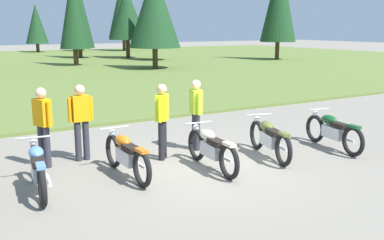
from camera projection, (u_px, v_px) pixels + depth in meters
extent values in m
plane|color=gray|center=(207.00, 167.00, 9.33)|extent=(140.00, 140.00, 0.00)
cube|color=#5B7033|center=(5.00, 67.00, 31.92)|extent=(80.00, 44.00, 0.10)
cylinder|color=#47331E|center=(128.00, 49.00, 40.75)|extent=(0.36, 0.36, 1.76)
cone|color=#193D1E|center=(127.00, 13.00, 40.09)|extent=(3.36, 3.36, 4.72)
cylinder|color=#47331E|center=(155.00, 59.00, 30.31)|extent=(0.36, 0.36, 1.51)
cone|color=#193D1E|center=(154.00, 8.00, 29.63)|extent=(3.49, 3.49, 5.15)
cylinder|color=#47331E|center=(80.00, 53.00, 41.10)|extent=(0.36, 0.36, 1.00)
cone|color=#193D1E|center=(78.00, 13.00, 40.35)|extent=(2.65, 2.65, 6.26)
cylinder|color=#47331E|center=(124.00, 45.00, 53.42)|extent=(0.36, 0.36, 1.61)
cone|color=#193D1E|center=(123.00, 7.00, 52.53)|extent=(3.57, 3.57, 7.14)
cylinder|color=#47331E|center=(38.00, 48.00, 50.25)|extent=(0.36, 0.36, 1.06)
cone|color=#193D1E|center=(36.00, 24.00, 49.70)|extent=(2.46, 2.46, 4.34)
cylinder|color=#47331E|center=(277.00, 51.00, 38.77)|extent=(0.36, 0.36, 1.63)
cylinder|color=#47331E|center=(155.00, 55.00, 38.32)|extent=(0.36, 0.36, 1.10)
cone|color=#193D1E|center=(154.00, 10.00, 37.55)|extent=(2.81, 2.81, 6.38)
cylinder|color=#47331E|center=(76.00, 58.00, 32.82)|extent=(0.36, 0.36, 1.32)
cone|color=#193D1E|center=(73.00, 10.00, 32.12)|extent=(2.18, 2.18, 5.53)
cylinder|color=#47331E|center=(82.00, 45.00, 52.49)|extent=(0.36, 0.36, 1.71)
cone|color=#193D1E|center=(81.00, 19.00, 51.89)|extent=(2.42, 2.42, 4.20)
cylinder|color=#47331E|center=(155.00, 44.00, 58.42)|extent=(0.36, 0.36, 1.26)
cone|color=#193D1E|center=(155.00, 14.00, 57.64)|extent=(2.82, 2.82, 6.46)
torus|color=black|center=(35.00, 162.00, 8.48)|extent=(0.19, 0.71, 0.70)
torus|color=black|center=(42.00, 186.00, 7.22)|extent=(0.19, 0.71, 0.70)
cube|color=silver|center=(38.00, 171.00, 7.84)|extent=(0.28, 0.66, 0.28)
ellipsoid|color=#598CC6|center=(36.00, 153.00, 7.95)|extent=(0.32, 0.51, 0.22)
cube|color=black|center=(38.00, 162.00, 7.60)|extent=(0.28, 0.50, 0.10)
cube|color=#598CC6|center=(41.00, 166.00, 7.15)|extent=(0.18, 0.33, 0.06)
cylinder|color=silver|center=(33.00, 138.00, 8.29)|extent=(0.62, 0.11, 0.03)
sphere|color=silver|center=(33.00, 143.00, 8.42)|extent=(0.14, 0.14, 0.14)
cylinder|color=silver|center=(49.00, 180.00, 7.65)|extent=(0.14, 0.55, 0.07)
torus|color=black|center=(113.00, 151.00, 9.27)|extent=(0.11, 0.70, 0.70)
torus|color=black|center=(142.00, 169.00, 8.10)|extent=(0.11, 0.70, 0.70)
cube|color=silver|center=(127.00, 157.00, 8.67)|extent=(0.21, 0.64, 0.28)
ellipsoid|color=orange|center=(123.00, 141.00, 8.77)|extent=(0.27, 0.48, 0.22)
cube|color=black|center=(131.00, 148.00, 8.44)|extent=(0.23, 0.48, 0.10)
cube|color=orange|center=(142.00, 151.00, 8.03)|extent=(0.14, 0.32, 0.06)
cylinder|color=silver|center=(114.00, 128.00, 9.08)|extent=(0.62, 0.04, 0.03)
sphere|color=silver|center=(112.00, 133.00, 9.21)|extent=(0.14, 0.14, 0.14)
cylinder|color=silver|center=(140.00, 165.00, 8.51)|extent=(0.08, 0.55, 0.07)
torus|color=black|center=(196.00, 145.00, 9.76)|extent=(0.16, 0.71, 0.70)
torus|color=black|center=(229.00, 162.00, 8.53)|extent=(0.16, 0.71, 0.70)
cube|color=silver|center=(212.00, 150.00, 9.13)|extent=(0.25, 0.65, 0.28)
ellipsoid|color=beige|center=(208.00, 135.00, 9.23)|extent=(0.30, 0.50, 0.22)
cube|color=black|center=(217.00, 142.00, 8.89)|extent=(0.26, 0.50, 0.10)
cube|color=beige|center=(229.00, 144.00, 8.46)|extent=(0.17, 0.33, 0.06)
cylinder|color=silver|center=(198.00, 123.00, 9.57)|extent=(0.62, 0.08, 0.03)
sphere|color=silver|center=(196.00, 128.00, 9.70)|extent=(0.14, 0.14, 0.14)
cylinder|color=silver|center=(225.00, 158.00, 8.95)|extent=(0.12, 0.55, 0.07)
torus|color=black|center=(257.00, 135.00, 10.66)|extent=(0.28, 0.70, 0.70)
torus|color=black|center=(283.00, 150.00, 9.33)|extent=(0.28, 0.70, 0.70)
cube|color=silver|center=(269.00, 140.00, 9.98)|extent=(0.36, 0.67, 0.28)
ellipsoid|color=brown|center=(266.00, 126.00, 10.10)|extent=(0.38, 0.53, 0.22)
cube|color=black|center=(274.00, 132.00, 9.73)|extent=(0.34, 0.52, 0.10)
cube|color=brown|center=(284.00, 134.00, 9.26)|extent=(0.22, 0.35, 0.06)
cylinder|color=silver|center=(259.00, 115.00, 10.46)|extent=(0.61, 0.20, 0.03)
sphere|color=silver|center=(257.00, 119.00, 10.60)|extent=(0.14, 0.14, 0.14)
cylinder|color=silver|center=(281.00, 147.00, 9.76)|extent=(0.22, 0.55, 0.07)
torus|color=black|center=(315.00, 128.00, 11.32)|extent=(0.22, 0.71, 0.70)
torus|color=black|center=(353.00, 141.00, 10.04)|extent=(0.22, 0.71, 0.70)
cube|color=silver|center=(333.00, 132.00, 10.67)|extent=(0.30, 0.66, 0.28)
ellipsoid|color=#144C23|center=(329.00, 120.00, 10.78)|extent=(0.34, 0.52, 0.22)
cube|color=black|center=(340.00, 125.00, 10.43)|extent=(0.30, 0.51, 0.10)
cube|color=#144C23|center=(354.00, 127.00, 9.97)|extent=(0.19, 0.34, 0.06)
cylinder|color=silver|center=(319.00, 109.00, 11.13)|extent=(0.62, 0.14, 0.03)
sphere|color=silver|center=(315.00, 114.00, 11.26)|extent=(0.14, 0.14, 0.14)
cylinder|color=silver|center=(346.00, 139.00, 10.47)|extent=(0.16, 0.55, 0.07)
cylinder|color=#2D2D38|center=(42.00, 146.00, 9.33)|extent=(0.14, 0.14, 0.88)
cylinder|color=#2D2D38|center=(47.00, 147.00, 9.23)|extent=(0.14, 0.14, 0.88)
cube|color=orange|center=(42.00, 112.00, 9.13)|extent=(0.34, 0.42, 0.56)
sphere|color=beige|center=(41.00, 93.00, 9.05)|extent=(0.22, 0.22, 0.22)
cylinder|color=orange|center=(35.00, 112.00, 9.27)|extent=(0.09, 0.09, 0.52)
cylinder|color=orange|center=(49.00, 115.00, 9.01)|extent=(0.09, 0.09, 0.52)
cylinder|color=black|center=(161.00, 141.00, 9.74)|extent=(0.14, 0.14, 0.88)
cylinder|color=black|center=(164.00, 139.00, 9.91)|extent=(0.14, 0.14, 0.88)
cube|color=#D8EA19|center=(162.00, 107.00, 9.68)|extent=(0.40, 0.42, 0.56)
sphere|color=tan|center=(162.00, 89.00, 9.60)|extent=(0.22, 0.22, 0.22)
cylinder|color=#D8EA19|center=(159.00, 110.00, 9.46)|extent=(0.09, 0.09, 0.52)
cylinder|color=#D8EA19|center=(165.00, 107.00, 9.91)|extent=(0.09, 0.09, 0.52)
cylinder|color=#2D2D38|center=(197.00, 132.00, 10.53)|extent=(0.14, 0.14, 0.88)
cylinder|color=#2D2D38|center=(195.00, 131.00, 10.69)|extent=(0.14, 0.14, 0.88)
cube|color=#C6E52D|center=(196.00, 101.00, 10.46)|extent=(0.30, 0.40, 0.56)
sphere|color=beige|center=(196.00, 85.00, 10.38)|extent=(0.22, 0.22, 0.22)
cylinder|color=#C6E52D|center=(199.00, 104.00, 10.25)|extent=(0.09, 0.09, 0.52)
cylinder|color=#C6E52D|center=(193.00, 101.00, 10.68)|extent=(0.09, 0.09, 0.52)
cylinder|color=#2D2D38|center=(78.00, 141.00, 9.69)|extent=(0.14, 0.14, 0.88)
cylinder|color=#2D2D38|center=(86.00, 140.00, 9.78)|extent=(0.14, 0.14, 0.88)
cube|color=orange|center=(80.00, 108.00, 9.59)|extent=(0.36, 0.22, 0.56)
sphere|color=beige|center=(79.00, 90.00, 9.51)|extent=(0.22, 0.22, 0.22)
cylinder|color=orange|center=(70.00, 110.00, 9.48)|extent=(0.09, 0.09, 0.52)
cylinder|color=orange|center=(91.00, 108.00, 9.71)|extent=(0.09, 0.09, 0.52)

